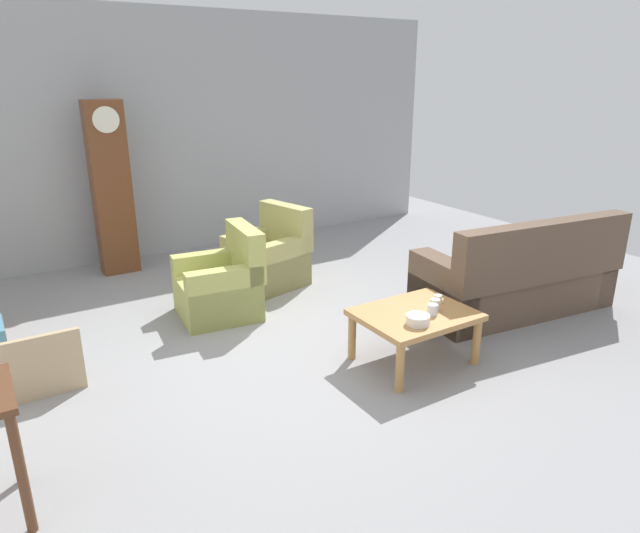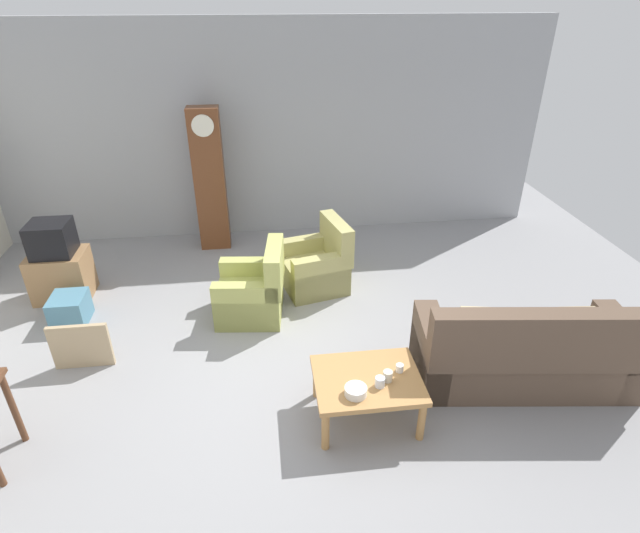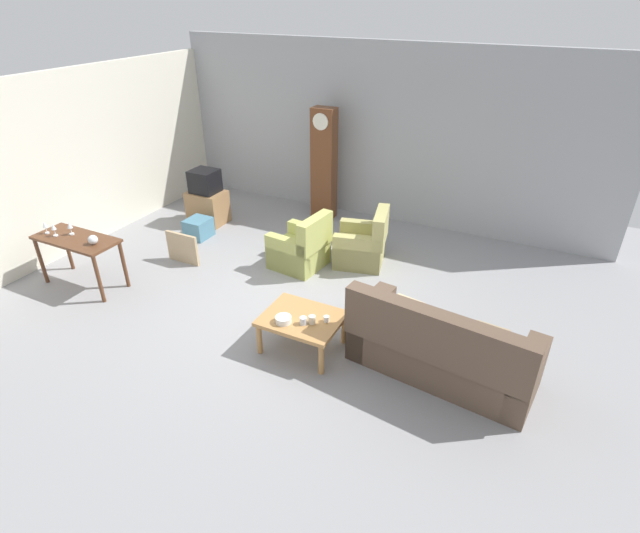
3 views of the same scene
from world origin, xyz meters
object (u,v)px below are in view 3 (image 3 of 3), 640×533
at_px(cup_white_porcelain, 326,319).
at_px(cup_cream_tall, 312,320).
at_px(storage_box_blue, 199,228).
at_px(wine_glass_mid, 54,228).
at_px(wine_glass_short, 70,227).
at_px(armchair_olive_far, 363,246).
at_px(wine_glass_tall, 45,226).
at_px(tv_crt, 205,181).
at_px(bowl_white_stacked, 283,320).
at_px(glass_dome_cloche, 93,240).
at_px(console_table_dark, 77,245).
at_px(coffee_table_wood, 302,321).
at_px(grandfather_clock, 324,164).
at_px(couch_floral, 440,351).
at_px(framed_picture_leaning, 183,248).
at_px(tv_stand_cabinet, 208,207).
at_px(cup_blue_rimmed, 303,321).
at_px(armchair_olive_near, 301,249).

xyz_separation_m(cup_white_porcelain, cup_cream_tall, (-0.14, -0.11, 0.01)).
distance_m(storage_box_blue, wine_glass_mid, 2.42).
bearing_deg(storage_box_blue, wine_glass_short, -106.94).
bearing_deg(cup_cream_tall, cup_white_porcelain, 37.49).
xyz_separation_m(armchair_olive_far, wine_glass_tall, (-3.99, -2.61, 0.61)).
relative_size(armchair_olive_far, cup_cream_tall, 9.45).
relative_size(tv_crt, wine_glass_tall, 2.49).
bearing_deg(bowl_white_stacked, glass_dome_cloche, 179.29).
relative_size(tv_crt, glass_dome_cloche, 3.52).
height_order(console_table_dark, glass_dome_cloche, glass_dome_cloche).
relative_size(coffee_table_wood, tv_crt, 2.00).
distance_m(glass_dome_cloche, bowl_white_stacked, 3.14).
distance_m(grandfather_clock, wine_glass_short, 4.48).
bearing_deg(coffee_table_wood, wine_glass_short, -178.75).
height_order(glass_dome_cloche, wine_glass_short, wine_glass_short).
bearing_deg(couch_floral, console_table_dark, -175.69).
relative_size(console_table_dark, wine_glass_short, 6.56).
relative_size(framed_picture_leaning, wine_glass_tall, 3.11).
bearing_deg(armchair_olive_far, grandfather_clock, 134.74).
xyz_separation_m(tv_stand_cabinet, wine_glass_tall, (-0.73, -2.78, 0.61)).
relative_size(tv_crt, bowl_white_stacked, 2.47).
height_order(armchair_olive_far, tv_crt, tv_crt).
height_order(console_table_dark, wine_glass_mid, wine_glass_mid).
xyz_separation_m(grandfather_clock, tv_crt, (-1.86, -1.24, -0.23)).
distance_m(tv_stand_cabinet, cup_blue_rimmed, 4.42).
distance_m(armchair_olive_far, console_table_dark, 4.33).
relative_size(cup_blue_rimmed, wine_glass_mid, 0.48).
relative_size(armchair_olive_far, framed_picture_leaning, 1.57).
xyz_separation_m(armchair_olive_far, coffee_table_wood, (0.17, -2.39, 0.09)).
bearing_deg(armchair_olive_near, tv_stand_cabinet, 163.18).
relative_size(storage_box_blue, glass_dome_cloche, 3.18).
relative_size(tv_stand_cabinet, cup_cream_tall, 6.80).
xyz_separation_m(tv_stand_cabinet, wine_glass_short, (-0.37, -2.64, 0.61)).
bearing_deg(coffee_table_wood, storage_box_blue, 148.58).
height_order(bowl_white_stacked, wine_glass_tall, wine_glass_tall).
relative_size(storage_box_blue, wine_glass_mid, 2.21).
relative_size(cup_white_porcelain, wine_glass_short, 0.37).
distance_m(coffee_table_wood, wine_glass_mid, 4.01).
height_order(glass_dome_cloche, wine_glass_tall, wine_glass_tall).
xyz_separation_m(armchair_olive_near, wine_glass_tall, (-3.15, -2.05, 0.61)).
xyz_separation_m(bowl_white_stacked, wine_glass_mid, (-3.82, -0.03, 0.41)).
bearing_deg(wine_glass_tall, cup_white_porcelain, 3.48).
bearing_deg(glass_dome_cloche, couch_floral, 4.90).
distance_m(tv_stand_cabinet, tv_crt, 0.52).
relative_size(coffee_table_wood, cup_blue_rimmed, 10.20).
distance_m(cup_white_porcelain, cup_cream_tall, 0.17).
height_order(grandfather_clock, wine_glass_tall, grandfather_clock).
distance_m(grandfather_clock, tv_crt, 2.25).
height_order(console_table_dark, cup_cream_tall, console_table_dark).
relative_size(armchair_olive_near, wine_glass_mid, 4.69).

